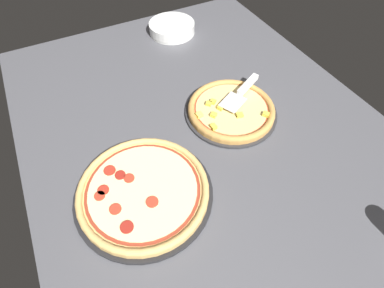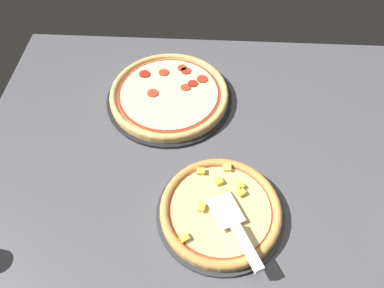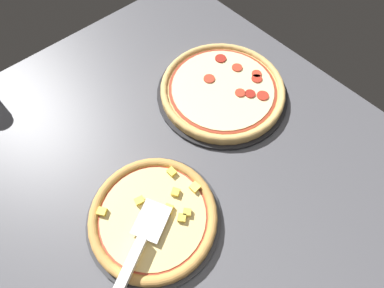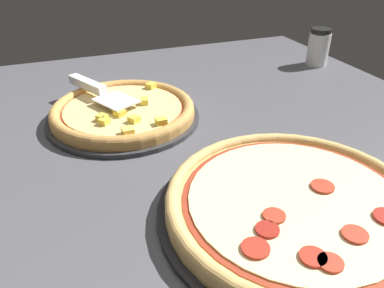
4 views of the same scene
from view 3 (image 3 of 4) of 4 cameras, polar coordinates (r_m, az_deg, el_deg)
ground_plane at (r=80.56cm, az=0.95°, el=-10.61°), size 151.71×121.55×3.60cm
pizza_pan_front at (r=77.27cm, az=-7.23°, el=-13.87°), size 33.45×33.45×1.00cm
pizza_front at (r=75.57cm, az=-7.36°, el=-13.47°), size 31.45×31.45×3.18cm
pizza_pan_back at (r=95.95cm, az=5.73°, el=9.63°), size 40.88×40.88×1.00cm
pizza_back at (r=94.46cm, az=5.85°, el=10.39°), size 38.42×38.42×2.87cm
serving_spatula at (r=71.38cm, az=-10.82°, el=-20.06°), size 13.73×21.21×2.00cm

